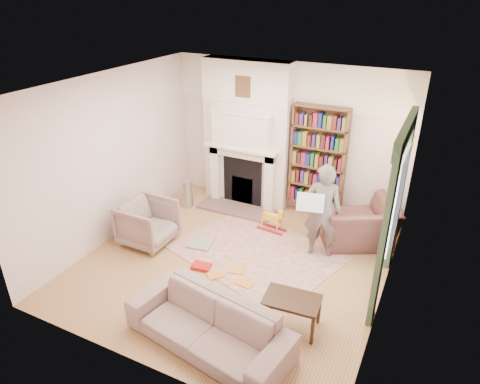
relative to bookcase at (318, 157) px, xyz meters
The scene contains 25 objects.
floor 2.51m from the bookcase, 107.05° to the right, with size 4.50×4.50×0.00m, color olive.
ceiling 2.75m from the bookcase, 107.05° to the right, with size 4.50×4.50×0.00m, color white.
wall_back 0.70m from the bookcase, 168.69° to the left, with size 4.50×4.50×0.00m, color silver.
wall_front 4.42m from the bookcase, 98.46° to the right, with size 4.50×4.50×0.00m, color silver.
wall_left 3.60m from the bookcase, 143.83° to the right, with size 4.50×4.50×0.00m, color silver.
wall_right 2.67m from the bookcase, 52.96° to the right, with size 4.50×4.50×0.00m, color silver.
fireplace 1.42m from the bookcase, behind, with size 1.70×0.58×2.80m.
bookcase is the anchor object (origin of this frame).
window 2.36m from the bookcase, 47.34° to the right, with size 0.02×0.90×1.30m, color silver.
curtain_left 2.87m from the bookcase, 57.36° to the right, with size 0.07×0.32×2.40m, color #2D462D.
curtain_right 1.86m from the bookcase, 33.35° to the right, with size 0.07×0.32×2.40m, color #2D462D.
pelmet 2.60m from the bookcase, 48.16° to the right, with size 0.09×1.70×0.24m, color #2D462D.
wall_sconce 1.68m from the bookcase, 24.19° to the right, with size 0.20×0.24×0.24m, color gold, non-canonical shape.
rug 2.10m from the bookcase, 104.57° to the right, with size 2.48×1.91×0.01m, color #C2B193.
armchair_reading 1.39m from the bookcase, 34.70° to the right, with size 1.17×1.02×0.76m, color #462526.
armchair_left 3.23m from the bookcase, 135.29° to the right, with size 0.80×0.82×0.75m, color #9D9382.
sofa 3.86m from the bookcase, 92.16° to the right, with size 2.08×0.81×0.61m, color gray.
man_reading 1.39m from the bookcase, 68.70° to the right, with size 0.58×0.38×1.58m, color #584E47.
newspaper 1.50m from the bookcase, 76.91° to the right, with size 0.42×0.02×0.29m, color silver.
coffee_table 3.24m from the bookcase, 77.85° to the right, with size 0.70×0.45×0.45m, color #382413, non-canonical shape.
paraffin_heater 2.64m from the bookcase, 161.45° to the right, with size 0.24×0.24×0.55m, color #A6A8AD.
rocking_horse 1.41m from the bookcase, 117.80° to the right, with size 0.51×0.20×0.44m, color gold, non-canonical shape.
board_game 2.61m from the bookcase, 126.31° to the right, with size 0.39×0.39×0.03m, color gold.
game_box_lid 2.90m from the bookcase, 112.81° to the right, with size 0.29×0.19×0.05m, color #A81713.
comic_annuals 2.78m from the bookcase, 104.48° to the right, with size 1.02×0.51×0.02m.
Camera 1 is at (2.58, -4.97, 4.00)m, focal length 32.00 mm.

